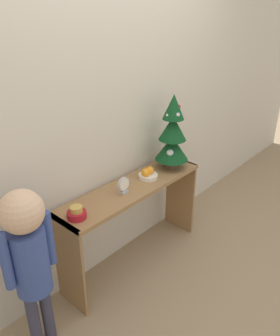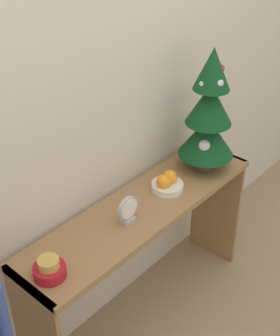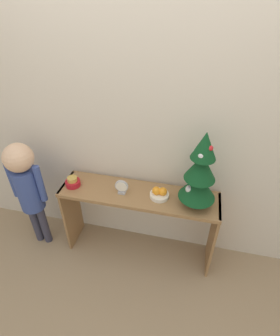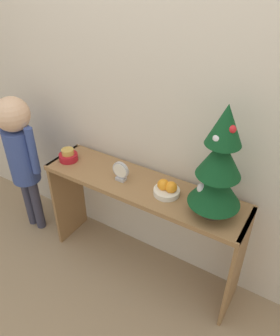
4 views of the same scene
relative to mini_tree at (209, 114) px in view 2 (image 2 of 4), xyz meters
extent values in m
plane|color=#997F60|center=(-0.45, -0.15, -1.00)|extent=(12.00, 12.00, 0.00)
cube|color=beige|center=(-0.45, 0.23, 0.25)|extent=(7.00, 0.05, 2.50)
cube|color=olive|center=(-0.45, 0.02, -0.31)|extent=(1.29, 0.33, 0.03)
cube|color=olive|center=(0.19, 0.02, -0.65)|extent=(0.02, 0.30, 0.71)
cylinder|color=#4C3828|center=(0.00, 0.00, -0.27)|extent=(0.13, 0.13, 0.05)
cylinder|color=brown|center=(0.00, 0.00, -0.22)|extent=(0.02, 0.02, 0.04)
cone|color=#0F421E|center=(0.00, 0.00, -0.12)|extent=(0.27, 0.27, 0.20)
cone|color=#0F421E|center=(0.00, 0.00, 0.05)|extent=(0.22, 0.22, 0.20)
cone|color=#0F421E|center=(0.00, 0.00, 0.23)|extent=(0.17, 0.17, 0.20)
sphere|color=silver|center=(-0.01, -0.04, 0.17)|extent=(0.05, 0.05, 0.05)
sphere|color=silver|center=(-0.03, 0.00, 0.19)|extent=(0.05, 0.05, 0.05)
sphere|color=silver|center=(-0.04, 0.01, 0.16)|extent=(0.05, 0.05, 0.05)
sphere|color=silver|center=(-0.06, -0.03, -0.14)|extent=(0.06, 0.06, 0.06)
sphere|color=red|center=(0.04, -0.02, 0.22)|extent=(0.04, 0.04, 0.04)
cylinder|color=silver|center=(-0.28, 0.02, -0.28)|extent=(0.15, 0.15, 0.03)
sphere|color=orange|center=(-0.25, 0.02, -0.24)|extent=(0.07, 0.07, 0.07)
sphere|color=orange|center=(-0.30, 0.02, -0.24)|extent=(0.07, 0.07, 0.07)
cylinder|color=#AD1923|center=(-1.00, -0.01, -0.27)|extent=(0.12, 0.12, 0.05)
cylinder|color=gold|center=(-1.00, -0.01, -0.23)|extent=(0.08, 0.08, 0.04)
cube|color=#B2B2B7|center=(-0.58, -0.01, -0.28)|extent=(0.06, 0.04, 0.02)
cylinder|color=#B2B2B7|center=(-0.58, -0.01, -0.22)|extent=(0.11, 0.02, 0.11)
cylinder|color=white|center=(-0.58, -0.02, -0.22)|extent=(0.09, 0.00, 0.09)
cylinder|color=#384C93|center=(-1.26, -0.08, -0.27)|extent=(0.06, 0.06, 0.35)
camera|label=1|loc=(-2.03, -1.46, 0.89)|focal=35.00mm
camera|label=2|loc=(-1.71, -1.08, 0.98)|focal=50.00mm
camera|label=3|loc=(-0.08, -1.51, 1.11)|focal=28.00mm
camera|label=4|loc=(0.37, -1.31, 0.88)|focal=35.00mm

